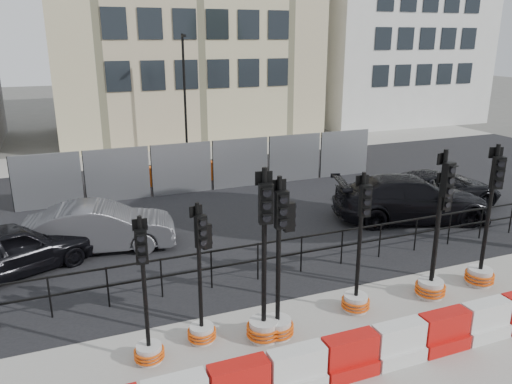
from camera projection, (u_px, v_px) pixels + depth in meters
name	position (u px, v px, depth m)	size (l,w,h in m)	color
ground	(323.00, 293.00, 11.86)	(120.00, 120.00, 0.00)	#51514C
sidewalk_near	(403.00, 367.00, 9.20)	(40.00, 6.00, 0.02)	gray
road	(229.00, 205.00, 18.06)	(40.00, 14.00, 0.03)	black
sidewalk_far	(173.00, 154.00, 26.05)	(40.00, 4.00, 0.02)	gray
building_white	(387.00, 5.00, 35.01)	(12.00, 9.06, 16.00)	silver
kerb_railing	(301.00, 248.00, 12.72)	(18.00, 0.04, 1.00)	black
heras_fencing	(206.00, 169.00, 20.34)	(14.33, 1.72, 2.00)	gray
lamp_post_far	(185.00, 93.00, 24.37)	(0.12, 0.56, 6.00)	black
barrier_row	(398.00, 344.00, 9.27)	(15.70, 0.50, 0.80)	red
traffic_signal_a	(148.00, 334.00, 9.18)	(0.57, 0.57, 2.91)	#B9B9B4
traffic_signal_b	(202.00, 310.00, 9.78)	(0.58, 0.58, 2.93)	#B9B9B4
traffic_signal_c	(264.00, 307.00, 9.83)	(0.70, 0.70, 3.58)	#B9B9B4
traffic_signal_d	(279.00, 302.00, 9.89)	(0.67, 0.67, 3.39)	#B9B9B4
traffic_signal_e	(357.00, 284.00, 10.90)	(0.63, 0.63, 3.20)	#B9B9B4
traffic_signal_f	(434.00, 266.00, 11.62)	(0.60, 0.60, 3.05)	#B9B9B4
traffic_signal_g	(433.00, 269.00, 11.48)	(0.70, 0.70, 3.54)	#B9B9B4
traffic_signal_h	(482.00, 258.00, 12.06)	(0.69, 0.69, 3.52)	#B9B9B4
car_a	(10.00, 250.00, 12.62)	(4.32, 3.07, 1.37)	black
car_b	(100.00, 227.00, 14.12)	(4.33, 2.09, 1.37)	#46474B
car_c	(412.00, 199.00, 16.43)	(5.52, 3.55, 1.49)	black
car_d	(437.00, 189.00, 17.87)	(4.79, 2.57, 1.28)	black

